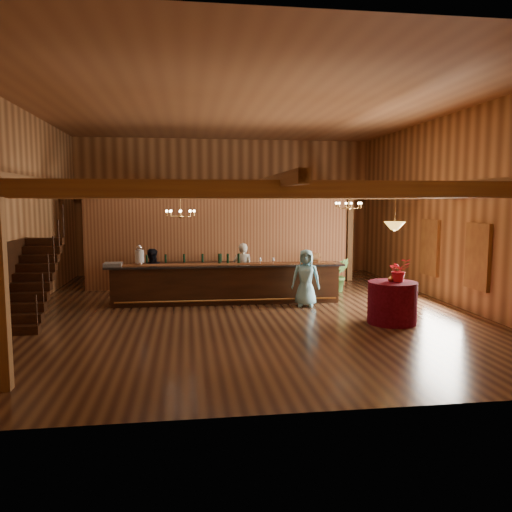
{
  "coord_description": "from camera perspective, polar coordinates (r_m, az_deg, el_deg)",
  "views": [
    {
      "loc": [
        -1.6,
        -13.65,
        3.0
      ],
      "look_at": [
        0.36,
        0.44,
        1.43
      ],
      "focal_mm": 35.0,
      "sensor_mm": 36.0,
      "label": 1
    }
  ],
  "objects": [
    {
      "name": "staircase",
      "position": [
        13.62,
        -24.27,
        -2.69
      ],
      "size": [
        1.0,
        2.8,
        2.0
      ],
      "color": "black",
      "rests_on": "floor"
    },
    {
      "name": "bar_bottle_1",
      "position": [
        14.74,
        -3.25,
        -0.3
      ],
      "size": [
        0.07,
        0.07,
        0.3
      ],
      "primitive_type": "cylinder",
      "color": "black",
      "rests_on": "tasting_bar"
    },
    {
      "name": "partition_wall",
      "position": [
        17.24,
        -4.23,
        1.48
      ],
      "size": [
        9.0,
        0.18,
        3.1
      ],
      "primitive_type": "cube",
      "color": "brown",
      "rests_on": "floor"
    },
    {
      "name": "wall_back",
      "position": [
        20.71,
        -3.49,
        5.62
      ],
      "size": [
        12.0,
        0.1,
        5.5
      ],
      "primitive_type": "cube",
      "color": "#AC7643",
      "rests_on": "floor"
    },
    {
      "name": "guest",
      "position": [
        14.26,
        5.71,
        -2.51
      ],
      "size": [
        0.91,
        0.71,
        1.64
      ],
      "primitive_type": "imported",
      "rotation": [
        0.0,
        0.0,
        -0.27
      ],
      "color": "#7DCBE1",
      "rests_on": "floor"
    },
    {
      "name": "bartender",
      "position": [
        15.55,
        -1.5,
        -1.62
      ],
      "size": [
        0.72,
        0.58,
        1.7
      ],
      "primitive_type": "imported",
      "rotation": [
        0.0,
        0.0,
        2.83
      ],
      "color": "silver",
      "rests_on": "floor"
    },
    {
      "name": "ceiling",
      "position": [
        13.96,
        -1.26,
        16.63
      ],
      "size": [
        14.0,
        14.0,
        0.0
      ],
      "primitive_type": "plane",
      "rotation": [
        3.14,
        0.0,
        0.0
      ],
      "color": "brown",
      "rests_on": "wall_back"
    },
    {
      "name": "wall_front",
      "position": [
        6.84,
        5.63,
        4.19
      ],
      "size": [
        12.0,
        0.1,
        5.5
      ],
      "primitive_type": "cube",
      "color": "#AC7643",
      "rests_on": "floor"
    },
    {
      "name": "table_vase",
      "position": [
        12.65,
        15.17,
        -2.25
      ],
      "size": [
        0.17,
        0.17,
        0.27
      ],
      "primitive_type": "imported",
      "rotation": [
        0.0,
        0.0,
        -0.32
      ],
      "color": "#B68241",
      "rests_on": "round_table"
    },
    {
      "name": "backroom_boxes",
      "position": [
        19.35,
        -3.97,
        -1.04
      ],
      "size": [
        4.1,
        0.6,
        1.1
      ],
      "color": "black",
      "rests_on": "floor"
    },
    {
      "name": "wall_right",
      "position": [
        15.62,
        21.29,
        4.97
      ],
      "size": [
        0.1,
        14.0,
        5.5
      ],
      "primitive_type": "cube",
      "color": "#AC7643",
      "rests_on": "floor"
    },
    {
      "name": "beam_grid",
      "position": [
        14.25,
        -1.47,
        7.29
      ],
      "size": [
        11.9,
        13.9,
        0.39
      ],
      "color": "olive",
      "rests_on": "wall_left"
    },
    {
      "name": "floor",
      "position": [
        14.06,
        -1.2,
        -6.0
      ],
      "size": [
        14.0,
        14.0,
        0.0
      ],
      "primitive_type": "plane",
      "color": "brown",
      "rests_on": "ground"
    },
    {
      "name": "chandelier_left",
      "position": [
        14.18,
        -8.63,
        4.89
      ],
      "size": [
        0.8,
        0.8,
        0.69
      ],
      "color": "#B68241",
      "rests_on": "beam_grid"
    },
    {
      "name": "floor_plant",
      "position": [
        16.76,
        9.55,
        -2.14
      ],
      "size": [
        0.64,
        0.53,
        1.12
      ],
      "primitive_type": "imported",
      "rotation": [
        0.0,
        0.0,
        0.05
      ],
      "color": "#396029",
      "rests_on": "floor"
    },
    {
      "name": "glass_rack_tray",
      "position": [
        14.74,
        -16.02,
        -0.93
      ],
      "size": [
        0.5,
        0.5,
        0.1
      ],
      "primitive_type": "cube",
      "color": "gray",
      "rests_on": "tasting_bar"
    },
    {
      "name": "bar_bottle_2",
      "position": [
        14.77,
        -2.0,
        -0.29
      ],
      "size": [
        0.07,
        0.07,
        0.3
      ],
      "primitive_type": "cylinder",
      "color": "black",
      "rests_on": "tasting_bar"
    },
    {
      "name": "pendant_lamp",
      "position": [
        12.51,
        15.55,
        3.35
      ],
      "size": [
        0.52,
        0.52,
        0.9
      ],
      "color": "#B68241",
      "rests_on": "beam_grid"
    },
    {
      "name": "wall_left",
      "position": [
        14.34,
        -25.87,
        4.69
      ],
      "size": [
        0.1,
        14.0,
        5.5
      ],
      "primitive_type": "cube",
      "color": "#AC7643",
      "rests_on": "floor"
    },
    {
      "name": "table_flowers",
      "position": [
        12.67,
        16.02,
        -1.56
      ],
      "size": [
        0.58,
        0.52,
        0.58
      ],
      "primitive_type": "imported",
      "rotation": [
        0.0,
        0.0,
        0.14
      ],
      "color": "red",
      "rests_on": "round_table"
    },
    {
      "name": "chandelier_right",
      "position": [
        15.25,
        10.54,
        5.74
      ],
      "size": [
        0.8,
        0.8,
        0.48
      ],
      "color": "#B68241",
      "rests_on": "beam_grid"
    },
    {
      "name": "tasting_bar",
      "position": [
        14.71,
        -3.39,
        -3.14
      ],
      "size": [
        6.93,
        1.03,
        1.17
      ],
      "rotation": [
        0.0,
        0.0,
        -0.02
      ],
      "color": "black",
      "rests_on": "floor"
    },
    {
      "name": "round_table",
      "position": [
        12.74,
        15.3,
        -5.15
      ],
      "size": [
        1.19,
        1.19,
        1.03
      ],
      "primitive_type": "cylinder",
      "color": "maroon",
      "rests_on": "floor"
    },
    {
      "name": "staff_second",
      "position": [
        15.32,
        -11.85,
        -2.11
      ],
      "size": [
        0.84,
        0.69,
        1.58
      ],
      "primitive_type": "imported",
      "rotation": [
        0.0,
        0.0,
        3.27
      ],
      "color": "black",
      "rests_on": "floor"
    },
    {
      "name": "support_posts",
      "position": [
        13.32,
        -0.97,
        0.28
      ],
      "size": [
        9.2,
        10.2,
        3.2
      ],
      "color": "olive",
      "rests_on": "floor"
    },
    {
      "name": "bar_bottle_0",
      "position": [
        14.73,
        -4.22,
        -0.32
      ],
      "size": [
        0.07,
        0.07,
        0.3
      ],
      "primitive_type": "cylinder",
      "color": "black",
      "rests_on": "tasting_bar"
    },
    {
      "name": "window_right_back",
      "position": [
        16.54,
        19.29,
        0.93
      ],
      "size": [
        0.12,
        1.05,
        1.75
      ],
      "primitive_type": "cube",
      "color": "white",
      "rests_on": "wall_right"
    },
    {
      "name": "raffle_drum",
      "position": [
        14.94,
        6.7,
        -0.15
      ],
      "size": [
        0.34,
        0.24,
        0.3
      ],
      "color": "brown",
      "rests_on": "tasting_bar"
    },
    {
      "name": "backbar_shelf",
      "position": [
        16.79,
        -7.14,
        -2.35
      ],
      "size": [
        3.47,
        0.77,
        0.97
      ],
      "primitive_type": "cube",
      "rotation": [
        0.0,
        0.0,
        -0.07
      ],
      "color": "black",
      "rests_on": "floor"
    },
    {
      "name": "beverage_dispenser",
      "position": [
        14.72,
        -13.18,
        0.07
      ],
      "size": [
        0.26,
        0.26,
        0.6
      ],
      "color": "silver",
      "rests_on": "tasting_bar"
    },
    {
      "name": "window_right_front",
      "position": [
        14.29,
        24.04,
        -0.06
      ],
      "size": [
        0.12,
        1.05,
        1.75
      ],
      "primitive_type": "cube",
      "color": "white",
      "rests_on": "wall_right"
    }
  ]
}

